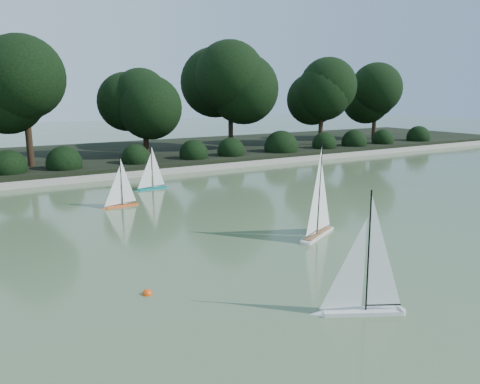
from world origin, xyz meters
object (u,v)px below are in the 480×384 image
Objects in this scene: sailboat_orange at (118,199)px; sailboat_white_b at (320,220)px; race_buoy at (147,294)px; sailboat_white_a at (356,294)px; sailboat_teal at (149,182)px.

sailboat_white_b is at bearing -57.85° from sailboat_orange.
sailboat_white_b is 3.77m from race_buoy.
sailboat_white_b is 1.48× the size of sailboat_orange.
race_buoy is at bearing -102.79° from sailboat_orange.
race_buoy is at bearing -167.02° from sailboat_white_b.
sailboat_white_a reaches higher than sailboat_orange.
sailboat_orange is 2.03m from sailboat_teal.
sailboat_white_a is 0.87× the size of sailboat_white_b.
sailboat_white_a is 2.65m from race_buoy.
sailboat_teal is at bearing 49.19° from sailboat_orange.
sailboat_white_b reaches higher than race_buoy.
sailboat_teal is at bearing 86.43° from sailboat_white_a.
sailboat_teal is at bearing 69.24° from race_buoy.
race_buoy is (-3.66, -0.84, -0.29)m from sailboat_white_b.
sailboat_white_b is 13.53× the size of race_buoy.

